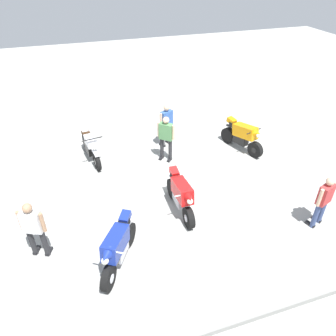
{
  "coord_description": "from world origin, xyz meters",
  "views": [
    {
      "loc": [
        3.12,
        7.61,
        6.3
      ],
      "look_at": [
        0.66,
        -0.02,
        0.75
      ],
      "focal_mm": 34.16,
      "sensor_mm": 36.0,
      "label": 1
    }
  ],
  "objects": [
    {
      "name": "motorcycle_blue_sportbike",
      "position": [
        2.68,
        2.44,
        0.59
      ],
      "size": [
        1.16,
        1.78,
        1.14
      ],
      "rotation": [
        0.0,
        0.0,
        1.04
      ],
      "color": "black",
      "rests_on": "ground"
    },
    {
      "name": "person_in_white_shirt",
      "position": [
        4.47,
        1.57,
        0.92
      ],
      "size": [
        0.61,
        0.45,
        1.63
      ],
      "rotation": [
        0.0,
        0.0,
        4.28
      ],
      "color": "#262628",
      "rests_on": "ground"
    },
    {
      "name": "motorcycle_silver_cruiser",
      "position": [
        2.75,
        -2.45,
        0.52
      ],
      "size": [
        0.7,
        2.08,
        1.09
      ],
      "rotation": [
        0.0,
        0.0,
        1.72
      ],
      "color": "black",
      "rests_on": "ground"
    },
    {
      "name": "motorcycle_red_sportbike",
      "position": [
        0.64,
        1.12,
        0.59
      ],
      "size": [
        0.7,
        1.95,
        1.14
      ],
      "rotation": [
        0.0,
        0.0,
        1.56
      ],
      "color": "black",
      "rests_on": "ground"
    },
    {
      "name": "person_in_blue_shirt",
      "position": [
        -0.11,
        -2.57,
        0.95
      ],
      "size": [
        0.62,
        0.46,
        1.67
      ],
      "rotation": [
        0.0,
        0.0,
        5.16
      ],
      "color": "#59595B",
      "rests_on": "ground"
    },
    {
      "name": "person_in_red_shirt",
      "position": [
        -2.71,
        2.79,
        0.89
      ],
      "size": [
        0.62,
        0.43,
        1.58
      ],
      "rotation": [
        0.0,
        0.0,
        5.05
      ],
      "color": "#384772",
      "rests_on": "ground"
    },
    {
      "name": "person_in_green_shirt",
      "position": [
        0.21,
        -1.63,
        0.94
      ],
      "size": [
        0.55,
        0.53,
        1.66
      ],
      "rotation": [
        0.0,
        0.0,
        0.84
      ],
      "color": "#262628",
      "rests_on": "ground"
    },
    {
      "name": "motorcycle_orange_sportbike",
      "position": [
        -2.68,
        -1.4,
        0.59
      ],
      "size": [
        0.9,
        1.91,
        1.14
      ],
      "rotation": [
        0.0,
        0.0,
        1.89
      ],
      "color": "black",
      "rests_on": "ground"
    },
    {
      "name": "curb_edge",
      "position": [
        0.0,
        4.6,
        0.07
      ],
      "size": [
        14.0,
        0.3,
        0.15
      ],
      "primitive_type": "cube",
      "color": "gray",
      "rests_on": "ground"
    },
    {
      "name": "ground_plane",
      "position": [
        0.0,
        0.0,
        0.0
      ],
      "size": [
        40.0,
        40.0,
        0.0
      ],
      "primitive_type": "plane",
      "color": "#9E9E99"
    }
  ]
}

